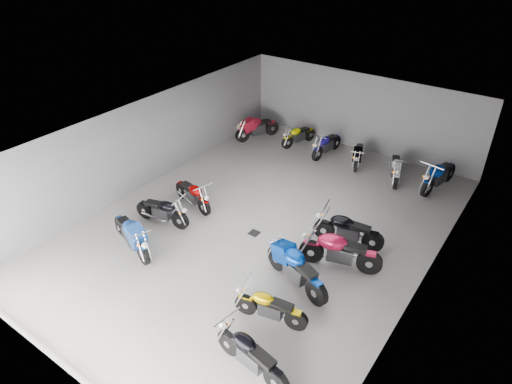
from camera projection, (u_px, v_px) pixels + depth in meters
ground at (263, 226)px, 14.65m from camera, size 14.00×14.00×0.00m
wall_back at (361, 112)px, 18.67m from camera, size 10.00×0.10×3.20m
wall_left at (149, 142)px, 16.28m from camera, size 0.10×14.00×3.20m
wall_right at (429, 242)px, 11.34m from camera, size 0.10×14.00×3.20m
ceiling at (264, 134)px, 12.96m from camera, size 10.00×14.00×0.04m
drain_grate at (254, 233)px, 14.30m from camera, size 0.32×0.32×0.01m
motorcycle_left_b at (131, 235)px, 13.33m from camera, size 2.20×0.84×0.99m
motorcycle_left_c at (163, 211)px, 14.52m from camera, size 1.98×0.50×0.87m
motorcycle_left_d at (193, 194)px, 15.38m from camera, size 1.95×0.64×0.87m
motorcycle_right_a at (251, 355)px, 9.77m from camera, size 2.05×0.49×0.90m
motorcycle_right_b at (270, 307)px, 11.01m from camera, size 1.87×0.56×0.83m
motorcycle_right_c at (295, 268)px, 12.05m from camera, size 2.28×0.93×1.04m
motorcycle_right_d at (339, 251)px, 12.66m from camera, size 2.27×0.87×1.03m
motorcycle_right_e at (348, 230)px, 13.57m from camera, size 2.12×0.62×0.94m
motorcycle_back_a at (257, 128)px, 20.03m from camera, size 1.02×2.02×0.95m
motorcycle_back_b at (298, 135)px, 19.53m from camera, size 0.64×1.81×0.81m
motorcycle_back_c at (326, 144)px, 18.67m from camera, size 0.43×2.01×0.88m
motorcycle_back_d at (358, 154)px, 17.98m from camera, size 0.72×1.79×0.81m
motorcycle_back_e at (396, 168)px, 16.95m from camera, size 0.89×1.91×0.88m
motorcycle_back_f at (439, 175)px, 16.34m from camera, size 0.63×2.24×0.99m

